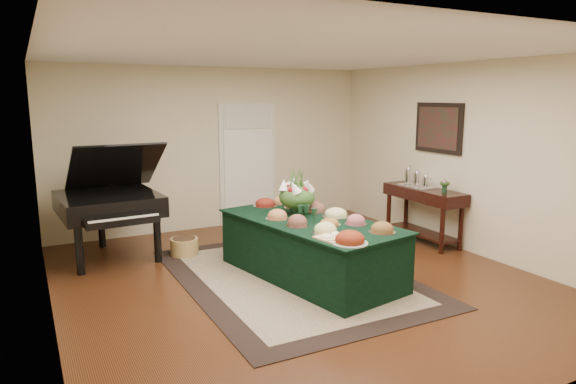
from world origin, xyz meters
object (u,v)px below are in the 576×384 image
buffet_table (310,249)px  floral_centerpiece (297,193)px  grand_piano (110,202)px  mahogany_sideboard (424,200)px

buffet_table → floral_centerpiece: 0.74m
buffet_table → grand_piano: bearing=136.1°
floral_centerpiece → mahogany_sideboard: 2.36m
floral_centerpiece → grand_piano: (-2.06, 1.61, -0.22)m
buffet_table → mahogany_sideboard: (2.33, 0.57, 0.29)m
buffet_table → grand_piano: 2.87m
floral_centerpiece → mahogany_sideboard: floral_centerpiece is taller
mahogany_sideboard → floral_centerpiece: bearing=-174.9°
buffet_table → floral_centerpiece: floral_centerpiece is taller
buffet_table → floral_centerpiece: (0.01, 0.36, 0.64)m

